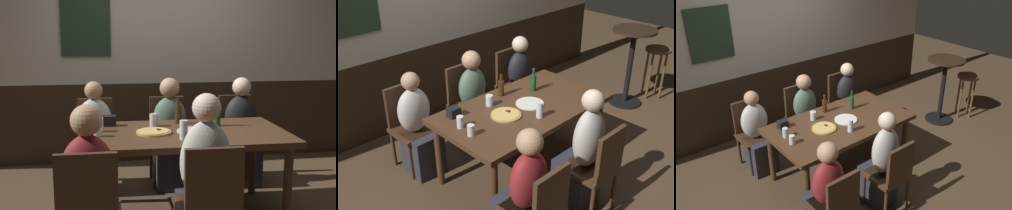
# 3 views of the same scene
# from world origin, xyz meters

# --- Properties ---
(ground_plane) EXTENTS (12.00, 12.00, 0.00)m
(ground_plane) POSITION_xyz_m (0.00, 0.00, 0.00)
(ground_plane) COLOR #4C3826
(wall_back) EXTENTS (6.40, 0.13, 2.60)m
(wall_back) POSITION_xyz_m (-0.01, 1.65, 1.30)
(wall_back) COLOR #332316
(wall_back) RESTS_ON ground_plane
(dining_table) EXTENTS (1.70, 0.94, 0.74)m
(dining_table) POSITION_xyz_m (0.00, 0.00, 0.66)
(dining_table) COLOR #472D1C
(dining_table) RESTS_ON ground_plane
(chair_right_far) EXTENTS (0.40, 0.40, 0.88)m
(chair_right_far) POSITION_xyz_m (0.75, 0.89, 0.50)
(chair_right_far) COLOR #422B1C
(chair_right_far) RESTS_ON ground_plane
(chair_mid_far) EXTENTS (0.40, 0.40, 0.88)m
(chair_mid_far) POSITION_xyz_m (0.00, 0.89, 0.50)
(chair_mid_far) COLOR #422B1C
(chair_mid_far) RESTS_ON ground_plane
(chair_left_far) EXTENTS (0.40, 0.40, 0.88)m
(chair_left_far) POSITION_xyz_m (-0.75, 0.89, 0.50)
(chair_left_far) COLOR #422B1C
(chair_left_far) RESTS_ON ground_plane
(chair_left_near) EXTENTS (0.40, 0.40, 0.88)m
(chair_left_near) POSITION_xyz_m (-0.75, -0.89, 0.50)
(chair_left_near) COLOR #422B1C
(chair_left_near) RESTS_ON ground_plane
(chair_mid_near) EXTENTS (0.40, 0.40, 0.88)m
(chair_mid_near) POSITION_xyz_m (0.00, -0.89, 0.50)
(chair_mid_near) COLOR #422B1C
(chair_mid_near) RESTS_ON ground_plane
(person_right_far) EXTENTS (0.34, 0.37, 1.10)m
(person_right_far) POSITION_xyz_m (0.75, 0.72, 0.46)
(person_right_far) COLOR #2D2D38
(person_right_far) RESTS_ON ground_plane
(person_mid_far) EXTENTS (0.34, 0.37, 1.10)m
(person_mid_far) POSITION_xyz_m (-0.00, 0.72, 0.47)
(person_mid_far) COLOR #2D2D38
(person_mid_far) RESTS_ON ground_plane
(person_left_far) EXTENTS (0.34, 0.37, 1.08)m
(person_left_far) POSITION_xyz_m (-0.75, 0.72, 0.45)
(person_left_far) COLOR #2D2D38
(person_left_far) RESTS_ON ground_plane
(person_left_near) EXTENTS (0.34, 0.37, 1.12)m
(person_left_near) POSITION_xyz_m (-0.75, -0.72, 0.47)
(person_left_near) COLOR #2D2D38
(person_left_near) RESTS_ON ground_plane
(person_mid_near) EXTENTS (0.34, 0.37, 1.17)m
(person_mid_near) POSITION_xyz_m (0.00, -0.72, 0.49)
(person_mid_near) COLOR #2D2D38
(person_mid_near) RESTS_ON ground_plane
(pizza) EXTENTS (0.29, 0.29, 0.03)m
(pizza) POSITION_xyz_m (-0.25, -0.02, 0.75)
(pizza) COLOR tan
(pizza) RESTS_ON dining_table
(beer_glass_half) EXTENTS (0.06, 0.06, 0.15)m
(beer_glass_half) POSITION_xyz_m (-0.05, -0.25, 0.81)
(beer_glass_half) COLOR silver
(beer_glass_half) RESTS_ON dining_table
(pint_glass_stout) EXTENTS (0.07, 0.07, 0.11)m
(pint_glass_stout) POSITION_xyz_m (-0.22, 0.24, 0.79)
(pint_glass_stout) COLOR silver
(pint_glass_stout) RESTS_ON dining_table
(beer_glass_tall) EXTENTS (0.06, 0.06, 0.11)m
(beer_glass_tall) POSITION_xyz_m (-0.69, 0.10, 0.79)
(beer_glass_tall) COLOR silver
(beer_glass_tall) RESTS_ON dining_table
(tumbler_water) EXTENTS (0.06, 0.06, 0.10)m
(tumbler_water) POSITION_xyz_m (-0.70, -0.06, 0.78)
(tumbler_water) COLOR silver
(tumbler_water) RESTS_ON dining_table
(beer_bottle_green) EXTENTS (0.06, 0.06, 0.25)m
(beer_bottle_green) POSITION_xyz_m (0.33, 0.17, 0.84)
(beer_bottle_green) COLOR #194723
(beer_bottle_green) RESTS_ON dining_table
(beer_bottle_brown) EXTENTS (0.06, 0.06, 0.23)m
(beer_bottle_brown) POSITION_xyz_m (0.01, 0.32, 0.83)
(beer_bottle_brown) COLOR #42230F
(beer_bottle_brown) RESTS_ON dining_table
(plate_white_large) EXTENTS (0.28, 0.28, 0.01)m
(plate_white_large) POSITION_xyz_m (0.08, -0.02, 0.75)
(plate_white_large) COLOR white
(plate_white_large) RESTS_ON dining_table
(condiment_caddy) EXTENTS (0.11, 0.09, 0.09)m
(condiment_caddy) POSITION_xyz_m (-0.60, 0.31, 0.79)
(condiment_caddy) COLOR black
(condiment_caddy) RESTS_ON dining_table
(side_bar_table) EXTENTS (0.56, 0.56, 1.05)m
(side_bar_table) POSITION_xyz_m (2.13, 0.06, 0.62)
(side_bar_table) COLOR black
(side_bar_table) RESTS_ON ground_plane
(bar_stool) EXTENTS (0.34, 0.34, 0.72)m
(bar_stool) POSITION_xyz_m (2.58, -0.09, 0.56)
(bar_stool) COLOR brown
(bar_stool) RESTS_ON ground_plane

